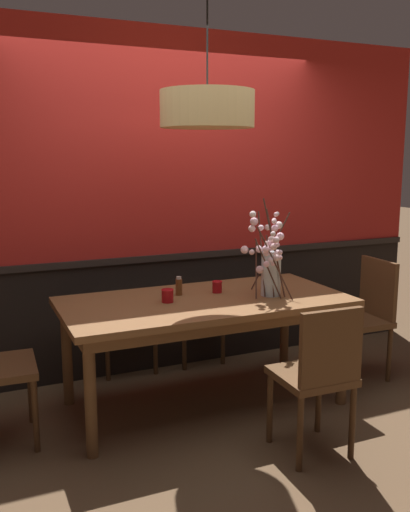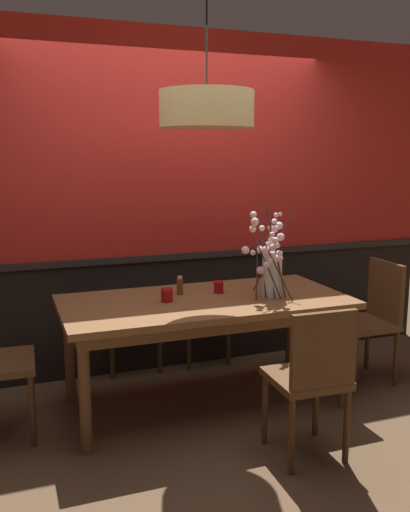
% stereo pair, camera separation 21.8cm
% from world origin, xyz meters
% --- Properties ---
extents(ground_plane, '(24.00, 24.00, 0.00)m').
position_xyz_m(ground_plane, '(0.00, 0.00, 0.00)').
color(ground_plane, brown).
extents(back_wall, '(4.74, 0.14, 2.67)m').
position_xyz_m(back_wall, '(0.00, 0.82, 1.33)').
color(back_wall, black).
rests_on(back_wall, ground).
extents(dining_table, '(1.93, 0.94, 0.76)m').
position_xyz_m(dining_table, '(0.00, 0.00, 0.68)').
color(dining_table, brown).
rests_on(dining_table, ground).
extents(chair_far_side_right, '(0.41, 0.40, 0.98)m').
position_xyz_m(chair_far_side_right, '(0.27, 0.87, 0.55)').
color(chair_far_side_right, brown).
rests_on(chair_far_side_right, ground).
extents(chair_far_side_left, '(0.46, 0.42, 0.89)m').
position_xyz_m(chair_far_side_left, '(-0.32, 0.89, 0.51)').
color(chair_far_side_left, brown).
rests_on(chair_far_side_left, ground).
extents(chair_near_side_right, '(0.42, 0.41, 0.90)m').
position_xyz_m(chair_near_side_right, '(0.31, -0.89, 0.51)').
color(chair_near_side_right, brown).
rests_on(chair_near_side_right, ground).
extents(chair_head_east_end, '(0.43, 0.43, 0.92)m').
position_xyz_m(chair_head_east_end, '(1.35, -0.03, 0.52)').
color(chair_head_east_end, brown).
rests_on(chair_head_east_end, ground).
extents(vase_with_blossoms, '(0.37, 0.45, 0.68)m').
position_xyz_m(vase_with_blossoms, '(0.44, -0.11, 0.98)').
color(vase_with_blossoms, silver).
rests_on(vase_with_blossoms, dining_table).
extents(candle_holder_nearer_center, '(0.08, 0.08, 0.09)m').
position_xyz_m(candle_holder_nearer_center, '(-0.26, 0.01, 0.80)').
color(candle_holder_nearer_center, '#9E0F14').
rests_on(candle_holder_nearer_center, dining_table).
extents(candle_holder_nearer_edge, '(0.07, 0.07, 0.08)m').
position_xyz_m(candle_holder_nearer_edge, '(0.15, 0.12, 0.80)').
color(candle_holder_nearer_edge, '#9E0F14').
rests_on(candle_holder_nearer_edge, dining_table).
extents(condiment_bottle, '(0.05, 0.05, 0.13)m').
position_xyz_m(condiment_bottle, '(-0.13, 0.16, 0.82)').
color(condiment_bottle, brown).
rests_on(condiment_bottle, dining_table).
extents(pendant_lamp, '(0.60, 0.60, 0.79)m').
position_xyz_m(pendant_lamp, '(-0.01, -0.07, 2.00)').
color(pendant_lamp, tan).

